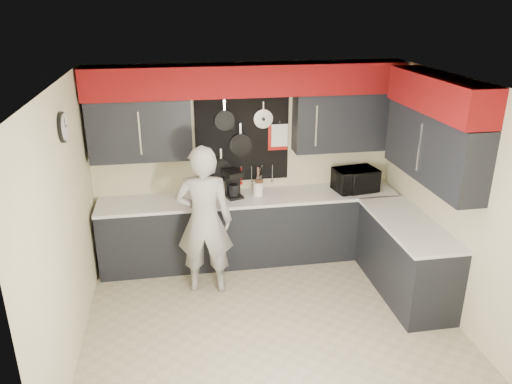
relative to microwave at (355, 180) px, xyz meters
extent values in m
plane|color=tan|center=(-1.42, -1.42, -1.07)|extent=(4.00, 4.00, 0.00)
cube|color=beige|center=(-1.42, 0.33, 0.23)|extent=(4.00, 0.01, 2.60)
cube|color=black|center=(-2.75, 0.17, 0.75)|extent=(1.24, 0.32, 0.75)
cube|color=black|center=(-0.14, 0.17, 0.75)|extent=(1.34, 0.32, 0.75)
cube|color=maroon|center=(-1.42, 0.15, 1.33)|extent=(3.94, 0.36, 0.38)
cube|color=black|center=(-1.47, 0.32, 0.55)|extent=(1.22, 0.03, 1.15)
cylinder|color=black|center=(-1.70, 0.28, 0.81)|extent=(0.26, 0.04, 0.26)
cylinder|color=black|center=(-1.50, 0.28, 0.48)|extent=(0.30, 0.04, 0.30)
cylinder|color=black|center=(-1.76, 0.28, 0.17)|extent=(0.27, 0.04, 0.27)
cylinder|color=silver|center=(-1.20, 0.28, 0.81)|extent=(0.25, 0.02, 0.25)
cube|color=#A5120C|center=(-1.00, 0.30, 0.55)|extent=(0.26, 0.01, 0.34)
cube|color=white|center=(-0.98, 0.28, 0.58)|extent=(0.22, 0.01, 0.30)
cylinder|color=silver|center=(-1.92, 0.29, 0.06)|extent=(0.01, 0.01, 0.20)
cylinder|color=silver|center=(-1.78, 0.29, 0.06)|extent=(0.01, 0.01, 0.20)
cylinder|color=silver|center=(-1.64, 0.29, 0.06)|extent=(0.01, 0.01, 0.20)
cylinder|color=silver|center=(-1.49, 0.29, 0.06)|extent=(0.01, 0.01, 0.20)
cylinder|color=silver|center=(-1.35, 0.29, 0.06)|extent=(0.01, 0.01, 0.20)
cylinder|color=silver|center=(-1.21, 0.29, 0.06)|extent=(0.01, 0.01, 0.20)
cylinder|color=silver|center=(-1.07, 0.29, 0.06)|extent=(0.01, 0.01, 0.20)
cube|color=beige|center=(0.58, -1.42, 0.23)|extent=(0.01, 3.50, 2.60)
cube|color=black|center=(0.42, -1.12, 0.75)|extent=(0.32, 1.70, 0.75)
cube|color=maroon|center=(0.40, -1.12, 1.33)|extent=(0.36, 1.70, 0.38)
cube|color=beige|center=(-3.41, -1.42, 0.23)|extent=(0.01, 3.50, 2.60)
cylinder|color=black|center=(-3.40, -1.02, 1.11)|extent=(0.04, 0.30, 0.30)
cylinder|color=white|center=(-3.38, -1.02, 1.11)|extent=(0.01, 0.26, 0.26)
cube|color=black|center=(-1.42, 0.03, -0.63)|extent=(3.90, 0.60, 0.88)
cube|color=white|center=(-1.42, 0.02, -0.17)|extent=(3.90, 0.63, 0.04)
cube|color=black|center=(0.28, -1.07, -0.63)|extent=(0.60, 1.60, 0.88)
cube|color=white|center=(0.27, -1.07, -0.17)|extent=(0.63, 1.60, 0.04)
cube|color=black|center=(-1.42, -0.23, -1.02)|extent=(3.90, 0.06, 0.10)
imported|color=black|center=(0.00, 0.00, 0.00)|extent=(0.60, 0.46, 0.31)
cube|color=#3A2212|center=(-1.29, 0.08, -0.05)|extent=(0.10, 0.10, 0.20)
cylinder|color=white|center=(-1.30, 0.06, -0.07)|extent=(0.13, 0.13, 0.17)
cube|color=black|center=(-1.63, 0.03, -0.14)|extent=(0.25, 0.28, 0.03)
cube|color=black|center=(-1.63, 0.12, 0.03)|extent=(0.20, 0.12, 0.32)
cube|color=black|center=(-1.63, 0.03, 0.17)|extent=(0.25, 0.28, 0.06)
cylinder|color=black|center=(-1.63, 0.01, -0.04)|extent=(0.12, 0.12, 0.15)
imported|color=#A0A09E|center=(-2.06, -0.62, -0.16)|extent=(0.73, 0.54, 1.82)
camera|label=1|loc=(-2.36, -5.93, 2.27)|focal=35.00mm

